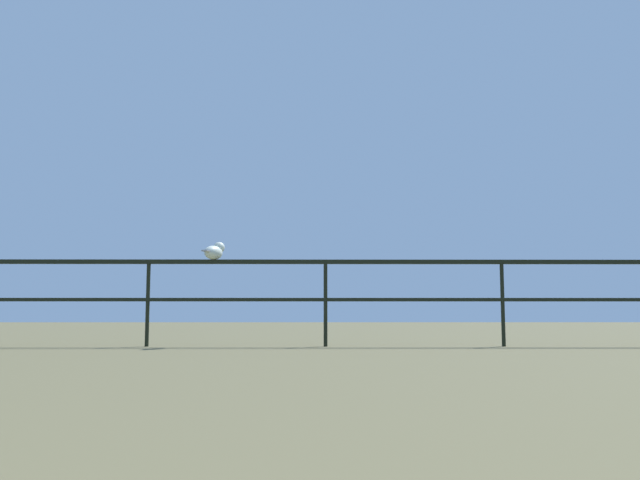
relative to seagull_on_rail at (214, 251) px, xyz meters
name	(u,v)px	position (x,y,z in m)	size (l,w,h in m)	color
pier_railing	(237,282)	(0.27, -0.02, -0.35)	(18.28, 0.05, 0.99)	black
seagull_on_rail	(214,251)	(0.00, 0.00, 0.00)	(0.27, 0.44, 0.22)	silver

